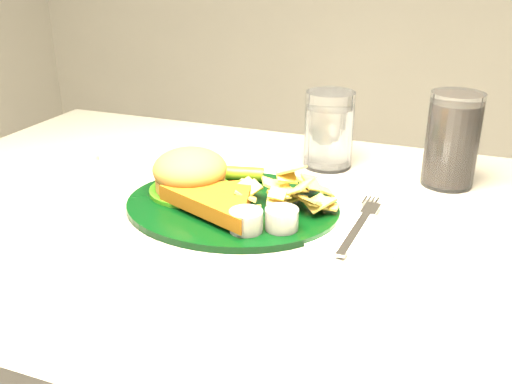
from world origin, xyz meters
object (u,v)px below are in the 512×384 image
fork_napkin (355,231)px  water_glass (329,130)px  dinner_plate (232,187)px  cola_glass (452,140)px

fork_napkin → water_glass: bearing=116.1°
water_glass → fork_napkin: size_ratio=0.78×
dinner_plate → fork_napkin: bearing=-6.9°
cola_glass → fork_napkin: 0.27m
water_glass → cola_glass: size_ratio=0.88×
fork_napkin → dinner_plate: bearing=179.2°
water_glass → dinner_plate: bearing=-110.3°
dinner_plate → water_glass: (0.09, 0.23, 0.03)m
cola_glass → fork_napkin: bearing=-113.7°
dinner_plate → water_glass: water_glass is taller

